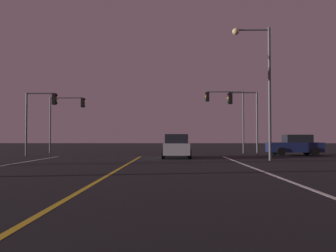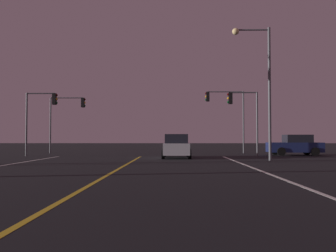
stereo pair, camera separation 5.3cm
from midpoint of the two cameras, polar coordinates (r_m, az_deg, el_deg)
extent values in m
cube|color=silver|center=(10.77, 21.89, -9.40)|extent=(0.16, 35.37, 0.01)
cube|color=gold|center=(10.38, -13.48, -9.77)|extent=(0.16, 35.37, 0.01)
cylinder|color=black|center=(27.31, -0.66, -4.20)|extent=(0.22, 0.68, 0.68)
cylinder|color=black|center=(27.32, 3.13, -4.19)|extent=(0.22, 0.68, 0.68)
cylinder|color=black|center=(24.61, -0.82, -4.45)|extent=(0.22, 0.68, 0.68)
cylinder|color=black|center=(24.63, 3.39, -4.44)|extent=(0.22, 0.68, 0.68)
cube|color=#B7BABF|center=(25.94, 1.26, -3.61)|extent=(1.80, 4.30, 0.80)
cube|color=black|center=(25.68, 1.26, -2.02)|extent=(1.60, 2.10, 0.64)
cube|color=red|center=(23.84, -0.14, -3.52)|extent=(0.24, 0.08, 0.16)
cube|color=red|center=(23.85, 2.75, -3.52)|extent=(0.24, 0.08, 0.16)
cylinder|color=black|center=(30.30, 17.44, -3.88)|extent=(0.68, 0.22, 0.68)
cylinder|color=black|center=(32.03, 16.51, -3.78)|extent=(0.68, 0.22, 0.68)
cylinder|color=black|center=(31.18, 22.20, -3.77)|extent=(0.68, 0.22, 0.68)
cylinder|color=black|center=(32.86, 21.06, -3.68)|extent=(0.68, 0.22, 0.68)
cube|color=navy|center=(31.56, 19.31, -3.20)|extent=(4.30, 1.80, 0.80)
cube|color=black|center=(31.63, 19.73, -1.89)|extent=(2.10, 1.60, 0.64)
cube|color=red|center=(31.73, 23.26, -2.96)|extent=(0.08, 0.24, 0.16)
cube|color=red|center=(32.84, 22.46, -2.93)|extent=(0.08, 0.24, 0.16)
cylinder|color=#4C4C51|center=(28.92, 13.87, 0.31)|extent=(0.14, 0.14, 5.04)
cylinder|color=#4C4C51|center=(28.90, 11.83, 5.21)|extent=(2.07, 0.10, 0.10)
cube|color=black|center=(28.67, 9.79, 4.35)|extent=(0.28, 0.36, 0.90)
sphere|color=#3A0605|center=(28.68, 9.47, 4.95)|extent=(0.20, 0.20, 0.20)
sphere|color=orange|center=(28.65, 9.48, 4.35)|extent=(0.20, 0.20, 0.20)
sphere|color=#063816|center=(28.62, 9.48, 3.75)|extent=(0.20, 0.20, 0.20)
cylinder|color=#4C4C51|center=(30.46, -21.56, 0.24)|extent=(0.14, 0.14, 5.00)
cylinder|color=#4C4C51|center=(30.25, -19.58, 4.89)|extent=(2.19, 0.10, 0.10)
cube|color=black|center=(29.84, -17.61, 4.09)|extent=(0.28, 0.36, 0.90)
sphere|color=#3A0605|center=(29.82, -17.31, 4.67)|extent=(0.20, 0.20, 0.20)
sphere|color=orange|center=(29.79, -17.31, 4.10)|extent=(0.20, 0.20, 0.20)
sphere|color=#063816|center=(29.76, -17.32, 3.53)|extent=(0.20, 0.20, 0.20)
cylinder|color=#4C4C51|center=(34.31, 11.79, 0.60)|extent=(0.14, 0.14, 5.81)
cylinder|color=#4C4C51|center=(34.28, 9.02, 5.37)|extent=(3.32, 0.10, 0.10)
cube|color=black|center=(34.03, 6.25, 4.65)|extent=(0.28, 0.36, 0.90)
sphere|color=#3A0605|center=(34.05, 5.98, 5.15)|extent=(0.20, 0.20, 0.20)
sphere|color=orange|center=(34.01, 5.98, 4.65)|extent=(0.20, 0.20, 0.20)
sphere|color=#063816|center=(33.98, 5.99, 4.15)|extent=(0.20, 0.20, 0.20)
cylinder|color=#4C4C51|center=(35.61, -18.19, 0.12)|extent=(0.14, 0.14, 5.26)
cylinder|color=#4C4C51|center=(35.33, -15.80, 4.31)|extent=(3.05, 0.10, 0.10)
cube|color=black|center=(34.88, -13.40, 3.63)|extent=(0.28, 0.36, 0.90)
sphere|color=#3A0605|center=(34.87, -13.14, 4.12)|extent=(0.20, 0.20, 0.20)
sphere|color=orange|center=(34.84, -13.14, 3.63)|extent=(0.20, 0.20, 0.20)
sphere|color=#063816|center=(34.81, -13.15, 3.14)|extent=(0.20, 0.20, 0.20)
cylinder|color=#4C4C51|center=(23.94, 15.72, 4.96)|extent=(0.18, 0.18, 8.52)
cylinder|color=#4C4C51|center=(24.52, 13.14, 14.59)|extent=(2.14, 0.10, 0.10)
sphere|color=#F9D88C|center=(24.29, 10.60, 14.49)|extent=(0.44, 0.44, 0.44)
camera|label=1|loc=(0.03, -89.20, -0.03)|focal=38.50mm
camera|label=2|loc=(0.03, 90.80, 0.03)|focal=38.50mm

